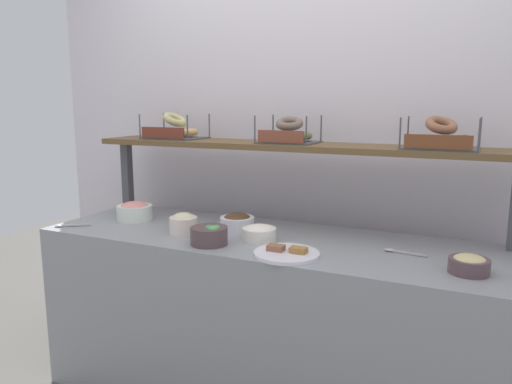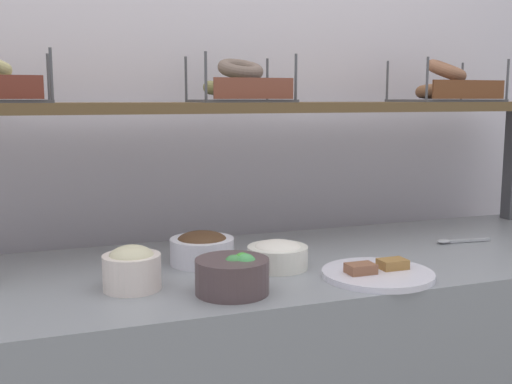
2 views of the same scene
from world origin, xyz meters
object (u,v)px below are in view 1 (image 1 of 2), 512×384
at_px(bowl_cream_cheese, 259,232).
at_px(serving_spoon_by_edge, 398,251).
at_px(bowl_hummus, 469,264).
at_px(bagel_basket_poppy, 288,134).
at_px(serving_spoon_near_plate, 67,225).
at_px(bagel_basket_cinnamon_raisin, 440,138).
at_px(bowl_lox_spread, 135,211).
at_px(bowl_chocolate_spread, 237,222).
at_px(serving_plate_white, 287,253).
at_px(bowl_potato_salad, 183,223).
at_px(bagel_basket_plain, 174,130).
at_px(bowl_veggie_mix, 209,235).

xyz_separation_m(bowl_cream_cheese, serving_spoon_by_edge, (0.62, 0.07, -0.03)).
height_order(bowl_hummus, bagel_basket_poppy, bagel_basket_poppy).
bearing_deg(serving_spoon_near_plate, bagel_basket_cinnamon_raisin, 16.19).
distance_m(bowl_lox_spread, bagel_basket_poppy, 0.94).
bearing_deg(bowl_lox_spread, bowl_chocolate_spread, 3.49).
bearing_deg(serving_plate_white, bowl_lox_spread, 166.50).
distance_m(bowl_hummus, bowl_cream_cheese, 0.91).
distance_m(bowl_potato_salad, bowl_chocolate_spread, 0.27).
xyz_separation_m(serving_spoon_near_plate, bagel_basket_poppy, (1.02, 0.53, 0.47)).
bearing_deg(bowl_hummus, serving_plate_white, -172.73).
bearing_deg(bowl_cream_cheese, bowl_chocolate_spread, 147.34).
xyz_separation_m(serving_spoon_by_edge, bagel_basket_plain, (-1.32, 0.27, 0.47)).
xyz_separation_m(serving_spoon_near_plate, serving_spoon_by_edge, (1.63, 0.27, 0.00)).
bearing_deg(serving_spoon_near_plate, serving_spoon_by_edge, 9.44).
height_order(bowl_potato_salad, bowl_lox_spread, bowl_potato_salad).
distance_m(bowl_potato_salad, serving_spoon_by_edge, 1.02).
distance_m(bowl_cream_cheese, serving_spoon_by_edge, 0.63).
relative_size(bowl_potato_salad, bowl_cream_cheese, 0.85).
distance_m(bowl_cream_cheese, bagel_basket_cinnamon_raisin, 0.92).
xyz_separation_m(bowl_veggie_mix, serving_spoon_by_edge, (0.80, 0.23, -0.04)).
xyz_separation_m(bowl_hummus, bowl_lox_spread, (-1.69, 0.15, 0.01)).
relative_size(bowl_veggie_mix, bagel_basket_plain, 0.52).
bearing_deg(bagel_basket_plain, serving_spoon_near_plate, -120.11).
relative_size(bowl_chocolate_spread, serving_spoon_near_plate, 1.12).
height_order(bowl_veggie_mix, bowl_cream_cheese, bowl_veggie_mix).
bearing_deg(serving_spoon_by_edge, bagel_basket_cinnamon_raisin, 63.45).
height_order(bowl_lox_spread, serving_plate_white, bowl_lox_spread).
bearing_deg(bowl_hummus, serving_spoon_near_plate, -176.29).
height_order(bowl_chocolate_spread, serving_plate_white, bowl_chocolate_spread).
distance_m(bowl_hummus, bagel_basket_cinnamon_raisin, 0.61).
height_order(bowl_hummus, bowl_potato_salad, bowl_potato_salad).
height_order(bowl_hummus, serving_spoon_by_edge, bowl_hummus).
bearing_deg(bagel_basket_plain, serving_plate_white, -29.42).
xyz_separation_m(bowl_potato_salad, bowl_chocolate_spread, (0.21, 0.16, -0.01)).
distance_m(bowl_hummus, serving_spoon_near_plate, 1.92).
xyz_separation_m(bowl_hummus, bowl_chocolate_spread, (-1.08, 0.19, 0.01)).
bearing_deg(bagel_basket_poppy, bowl_cream_cheese, -91.17).
xyz_separation_m(bowl_veggie_mix, bagel_basket_cinnamon_raisin, (0.91, 0.47, 0.43)).
bearing_deg(bowl_lox_spread, bagel_basket_poppy, 18.00).
distance_m(serving_spoon_near_plate, bagel_basket_poppy, 1.24).
relative_size(bowl_cream_cheese, bagel_basket_cinnamon_raisin, 0.49).
height_order(bowl_veggie_mix, bowl_lox_spread, bowl_lox_spread).
distance_m(bowl_cream_cheese, bowl_chocolate_spread, 0.21).
distance_m(serving_plate_white, bagel_basket_cinnamon_raisin, 0.86).
bearing_deg(bowl_chocolate_spread, bagel_basket_poppy, 50.65).
bearing_deg(bagel_basket_plain, bowl_potato_salad, -51.96).
bearing_deg(serving_plate_white, serving_spoon_by_edge, 29.48).
relative_size(bowl_lox_spread, bagel_basket_plain, 0.59).
relative_size(bowl_lox_spread, serving_spoon_near_plate, 1.25).
xyz_separation_m(serving_plate_white, bagel_basket_plain, (-0.90, 0.51, 0.47)).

